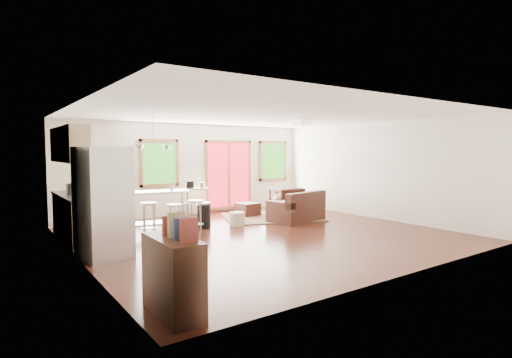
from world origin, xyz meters
TOP-DOWN VIEW (x-y plane):
  - floor at (0.00, 0.00)m, footprint 7.50×7.00m
  - ceiling at (0.00, 0.00)m, footprint 7.50×7.00m
  - back_wall at (0.00, 3.51)m, footprint 7.50×0.02m
  - left_wall at (-3.76, 0.00)m, footprint 0.02×7.00m
  - right_wall at (3.76, 0.00)m, footprint 0.02×7.00m
  - front_wall at (0.00, -3.51)m, footprint 7.50×0.02m
  - window_left at (-1.00, 3.46)m, footprint 1.10×0.05m
  - french_doors at (1.20, 3.46)m, footprint 1.60×0.05m
  - window_right at (2.90, 3.46)m, footprint 1.10×0.05m
  - rug at (1.48, 1.68)m, footprint 3.10×2.77m
  - loveseat at (1.69, 0.83)m, footprint 1.60×1.10m
  - coffee_table at (2.04, 1.68)m, footprint 1.04×0.78m
  - armchair at (2.43, 2.19)m, footprint 0.92×0.88m
  - ottoman at (1.11, 2.29)m, footprint 0.59×0.59m
  - pouf at (0.08, 1.22)m, footprint 0.40×0.40m
  - vase at (1.90, 2.00)m, footprint 0.22×0.22m
  - book at (2.06, 1.88)m, footprint 0.20×0.07m
  - cabinets at (-3.49, 1.70)m, footprint 0.64×2.24m
  - refrigerator at (-3.34, 0.03)m, footprint 0.89×0.88m
  - island at (-1.93, 1.42)m, footprint 1.58×0.84m
  - cup at (-1.46, 1.57)m, footprint 0.14×0.12m
  - bar_stool_a at (-2.21, 0.98)m, footprint 0.43×0.43m
  - bar_stool_b at (-1.69, 0.89)m, footprint 0.44×0.44m
  - bar_stool_c at (-1.21, 0.85)m, footprint 0.47×0.47m
  - trash_can at (-0.73, 1.41)m, footprint 0.36×0.36m
  - kitchen_cart at (-0.11, 3.09)m, footprint 0.75×0.62m
  - bookshelf at (-3.35, -2.87)m, footprint 0.40×0.98m
  - ceiling_flush at (1.60, 0.60)m, footprint 0.35×0.35m
  - pendant_light at (-1.90, 1.50)m, footprint 0.80×0.18m

SIDE VIEW (x-z plane):
  - floor at x=0.00m, z-range -0.02..0.00m
  - rug at x=1.48m, z-range 0.00..0.03m
  - pouf at x=0.08m, z-range 0.00..0.33m
  - ottoman at x=1.11m, z-range 0.00..0.37m
  - loveseat at x=1.69m, z-range -0.08..0.70m
  - trash_can at x=-0.73m, z-range 0.00..0.62m
  - coffee_table at x=2.04m, z-range 0.13..0.50m
  - armchair at x=2.43m, z-range 0.00..0.83m
  - bookshelf at x=-3.35m, z-range -0.12..1.03m
  - vase at x=1.90m, z-range 0.36..0.67m
  - bar_stool_b at x=-1.69m, z-range 0.17..0.87m
  - book at x=2.06m, z-range 0.40..0.67m
  - bar_stool_c at x=-1.21m, z-range 0.18..0.94m
  - bar_stool_a at x=-2.21m, z-range 0.19..0.95m
  - island at x=-1.93m, z-range 0.18..1.13m
  - kitchen_cart at x=-0.11m, z-range 0.18..1.17m
  - cabinets at x=-3.49m, z-range -0.22..2.08m
  - refrigerator at x=-3.34m, z-range 0.00..1.90m
  - cup at x=-1.46m, z-range 0.95..1.07m
  - french_doors at x=1.20m, z-range 0.05..2.15m
  - back_wall at x=0.00m, z-range 0.00..2.60m
  - left_wall at x=-3.76m, z-range 0.00..2.60m
  - right_wall at x=3.76m, z-range 0.00..2.60m
  - front_wall at x=0.00m, z-range 0.00..2.60m
  - window_left at x=-1.00m, z-range 0.85..2.15m
  - window_right at x=2.90m, z-range 0.85..2.15m
  - pendant_light at x=-1.90m, z-range 1.50..2.29m
  - ceiling_flush at x=1.60m, z-range 2.47..2.59m
  - ceiling at x=0.00m, z-range 2.60..2.62m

